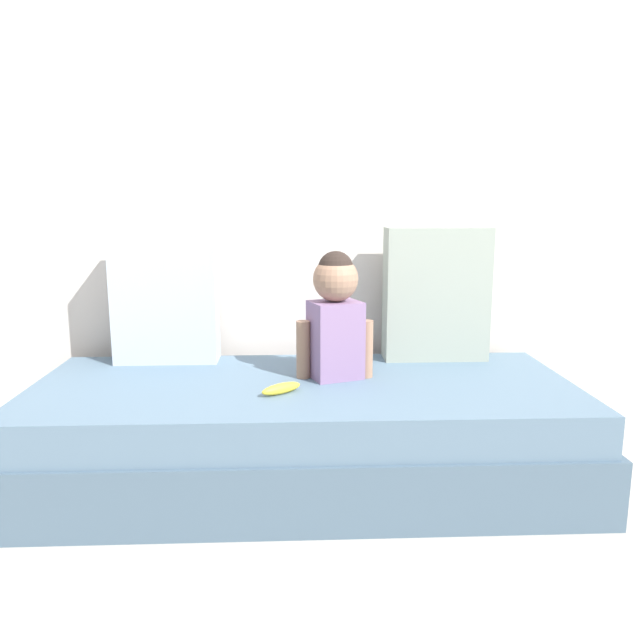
{
  "coord_description": "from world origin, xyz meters",
  "views": [
    {
      "loc": [
        -0.04,
        -2.33,
        1.11
      ],
      "look_at": [
        0.06,
        0.0,
        0.66
      ],
      "focal_mm": 34.46,
      "sensor_mm": 36.0,
      "label": 1
    }
  ],
  "objects_px": {
    "throw_pillow_left": "(166,299)",
    "toddler": "(335,313)",
    "couch": "(304,432)",
    "throw_pillow_right": "(436,294)",
    "banana": "(281,388)"
  },
  "relations": [
    {
      "from": "couch",
      "to": "throw_pillow_left",
      "type": "bearing_deg",
      "value": 149.03
    },
    {
      "from": "throw_pillow_left",
      "to": "banana",
      "type": "height_order",
      "value": "throw_pillow_left"
    },
    {
      "from": "couch",
      "to": "throw_pillow_right",
      "type": "xyz_separation_m",
      "value": [
        0.6,
        0.36,
        0.5
      ]
    },
    {
      "from": "couch",
      "to": "banana",
      "type": "relative_size",
      "value": 12.81
    },
    {
      "from": "couch",
      "to": "banana",
      "type": "bearing_deg",
      "value": -121.25
    },
    {
      "from": "throw_pillow_left",
      "to": "throw_pillow_right",
      "type": "bearing_deg",
      "value": 0.0
    },
    {
      "from": "toddler",
      "to": "throw_pillow_right",
      "type": "bearing_deg",
      "value": 31.76
    },
    {
      "from": "banana",
      "to": "couch",
      "type": "bearing_deg",
      "value": 58.75
    },
    {
      "from": "couch",
      "to": "throw_pillow_left",
      "type": "relative_size",
      "value": 3.86
    },
    {
      "from": "throw_pillow_left",
      "to": "throw_pillow_right",
      "type": "distance_m",
      "value": 1.2
    },
    {
      "from": "throw_pillow_right",
      "to": "couch",
      "type": "bearing_deg",
      "value": -149.03
    },
    {
      "from": "throw_pillow_left",
      "to": "toddler",
      "type": "relative_size",
      "value": 1.1
    },
    {
      "from": "throw_pillow_right",
      "to": "throw_pillow_left",
      "type": "bearing_deg",
      "value": 180.0
    },
    {
      "from": "couch",
      "to": "throw_pillow_right",
      "type": "bearing_deg",
      "value": 30.97
    },
    {
      "from": "couch",
      "to": "toddler",
      "type": "xyz_separation_m",
      "value": [
        0.13,
        0.07,
        0.47
      ]
    }
  ]
}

